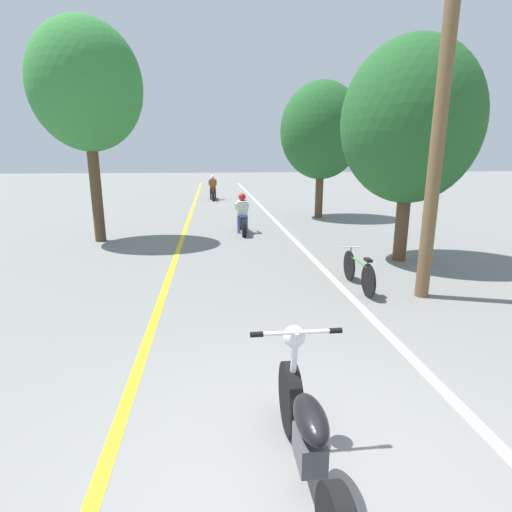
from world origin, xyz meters
TOP-DOWN VIEW (x-y plane):
  - ground_plane at (0.00, 0.00)m, footprint 120.00×120.00m
  - lane_stripe_center at (-1.70, 12.04)m, footprint 0.14×48.00m
  - lane_stripe_edge at (1.79, 12.04)m, footprint 0.14×48.00m
  - utility_pole at (3.12, 4.20)m, footprint 1.10×0.24m
  - roadside_tree_right_near at (3.92, 6.79)m, footprint 3.26×2.94m
  - roadside_tree_right_far at (3.75, 13.97)m, footprint 3.35×3.01m
  - roadside_tree_left at (-4.16, 10.00)m, footprint 3.13×2.81m
  - motorcycle_foreground at (-0.05, 0.09)m, footprint 0.80×2.15m
  - motorcycle_rider_lead at (0.28, 10.85)m, footprint 0.50×1.96m
  - motorcycle_rider_far at (-0.65, 21.53)m, footprint 0.50×2.13m
  - bicycle_parked at (2.10, 4.78)m, footprint 0.44×1.68m

SIDE VIEW (x-z plane):
  - ground_plane at x=0.00m, z-range 0.00..0.00m
  - lane_stripe_center at x=-1.70m, z-range 0.00..0.01m
  - lane_stripe_edge at x=1.79m, z-range 0.00..0.01m
  - bicycle_parked at x=2.10m, z-range -0.02..0.71m
  - motorcycle_foreground at x=-0.05m, z-range -0.11..1.00m
  - motorcycle_rider_lead at x=0.28m, z-range -0.15..1.18m
  - motorcycle_rider_far at x=-0.65m, z-range -0.18..1.26m
  - roadside_tree_right_near at x=3.92m, z-range 0.71..5.90m
  - roadside_tree_right_far at x=3.75m, z-range 0.79..6.24m
  - utility_pole at x=3.12m, z-range 0.09..7.54m
  - roadside_tree_left at x=-4.16m, z-range 1.30..7.56m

